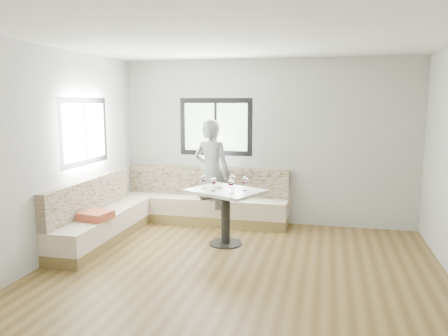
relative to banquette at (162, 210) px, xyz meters
The scene contains 10 objects.
room 2.42m from the banquette, 45.73° to the right, with size 5.01×5.01×2.81m.
banquette is the anchor object (origin of this frame).
table 1.30m from the banquette, 21.60° to the right, with size 1.23×1.13×0.82m.
person 1.03m from the banquette, 32.04° to the left, with size 0.66×0.43×1.80m, color slate.
olive_ramekin 1.25m from the banquette, 21.66° to the right, with size 0.11×0.11×0.04m.
wine_glass_a 1.16m from the banquette, 28.74° to the right, with size 0.09×0.09×0.21m.
wine_glass_b 1.36m from the banquette, 30.37° to the right, with size 0.09×0.09×0.21m.
wine_glass_c 1.60m from the banquette, 26.95° to the right, with size 0.09×0.09×0.21m.
wine_glass_d 1.45m from the banquette, 16.11° to the right, with size 0.09×0.09×0.21m.
wine_glass_e 1.67m from the banquette, 17.93° to the right, with size 0.09×0.09×0.21m.
Camera 1 is at (1.02, -4.89, 2.09)m, focal length 35.00 mm.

